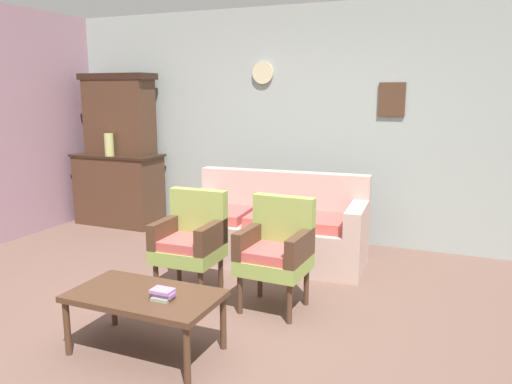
{
  "coord_description": "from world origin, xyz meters",
  "views": [
    {
      "loc": [
        1.72,
        -3.07,
        1.74
      ],
      "look_at": [
        -0.02,
        1.01,
        0.85
      ],
      "focal_mm": 35.48,
      "sensor_mm": 36.0,
      "label": 1
    }
  ],
  "objects_px": {
    "side_cabinet": "(119,189)",
    "floral_couch": "(276,230)",
    "armchair_by_doorway": "(191,238)",
    "coffee_table": "(145,299)",
    "armchair_row_middle": "(276,248)",
    "vase_on_cabinet": "(109,145)",
    "book_stack_on_table": "(162,294)"
  },
  "relations": [
    {
      "from": "floral_couch",
      "to": "armchair_by_doorway",
      "type": "bearing_deg",
      "value": -107.5
    },
    {
      "from": "armchair_by_doorway",
      "to": "armchair_row_middle",
      "type": "bearing_deg",
      "value": 1.99
    },
    {
      "from": "armchair_row_middle",
      "to": "coffee_table",
      "type": "distance_m",
      "value": 1.17
    },
    {
      "from": "coffee_table",
      "to": "armchair_by_doorway",
      "type": "bearing_deg",
      "value": 102.75
    },
    {
      "from": "vase_on_cabinet",
      "to": "armchair_row_middle",
      "type": "bearing_deg",
      "value": -27.87
    },
    {
      "from": "armchair_row_middle",
      "to": "vase_on_cabinet",
      "type": "bearing_deg",
      "value": 152.13
    },
    {
      "from": "vase_on_cabinet",
      "to": "armchair_row_middle",
      "type": "xyz_separation_m",
      "value": [
        2.84,
        -1.5,
        -0.57
      ]
    },
    {
      "from": "armchair_row_middle",
      "to": "coffee_table",
      "type": "xyz_separation_m",
      "value": [
        -0.55,
        -1.02,
        -0.12
      ]
    },
    {
      "from": "coffee_table",
      "to": "armchair_row_middle",
      "type": "bearing_deg",
      "value": 61.86
    },
    {
      "from": "side_cabinet",
      "to": "floral_couch",
      "type": "distance_m",
      "value": 2.52
    },
    {
      "from": "armchair_by_doorway",
      "to": "book_stack_on_table",
      "type": "distance_m",
      "value": 1.11
    },
    {
      "from": "side_cabinet",
      "to": "armchair_by_doorway",
      "type": "xyz_separation_m",
      "value": [
        2.09,
        -1.71,
        0.03
      ]
    },
    {
      "from": "vase_on_cabinet",
      "to": "book_stack_on_table",
      "type": "bearing_deg",
      "value": -46.23
    },
    {
      "from": "armchair_by_doorway",
      "to": "coffee_table",
      "type": "xyz_separation_m",
      "value": [
        0.23,
        -1.0,
        -0.12
      ]
    },
    {
      "from": "armchair_by_doorway",
      "to": "coffee_table",
      "type": "relative_size",
      "value": 0.9
    },
    {
      "from": "coffee_table",
      "to": "vase_on_cabinet",
      "type": "bearing_deg",
      "value": 132.2
    },
    {
      "from": "side_cabinet",
      "to": "armchair_by_doorway",
      "type": "relative_size",
      "value": 1.28
    },
    {
      "from": "side_cabinet",
      "to": "vase_on_cabinet",
      "type": "relative_size",
      "value": 4.06
    },
    {
      "from": "vase_on_cabinet",
      "to": "floral_couch",
      "type": "xyz_separation_m",
      "value": [
        2.42,
        -0.41,
        -0.75
      ]
    },
    {
      "from": "vase_on_cabinet",
      "to": "armchair_by_doorway",
      "type": "xyz_separation_m",
      "value": [
        2.06,
        -1.53,
        -0.57
      ]
    },
    {
      "from": "coffee_table",
      "to": "side_cabinet",
      "type": "bearing_deg",
      "value": 130.54
    },
    {
      "from": "armchair_row_middle",
      "to": "coffee_table",
      "type": "relative_size",
      "value": 0.9
    },
    {
      "from": "side_cabinet",
      "to": "floral_couch",
      "type": "xyz_separation_m",
      "value": [
        2.44,
        -0.59,
        -0.14
      ]
    },
    {
      "from": "vase_on_cabinet",
      "to": "coffee_table",
      "type": "relative_size",
      "value": 0.28
    },
    {
      "from": "side_cabinet",
      "to": "floral_couch",
      "type": "height_order",
      "value": "side_cabinet"
    },
    {
      "from": "vase_on_cabinet",
      "to": "book_stack_on_table",
      "type": "distance_m",
      "value": 3.6
    },
    {
      "from": "vase_on_cabinet",
      "to": "armchair_row_middle",
      "type": "height_order",
      "value": "vase_on_cabinet"
    },
    {
      "from": "book_stack_on_table",
      "to": "armchair_row_middle",
      "type": "bearing_deg",
      "value": 70.25
    },
    {
      "from": "vase_on_cabinet",
      "to": "book_stack_on_table",
      "type": "xyz_separation_m",
      "value": [
        2.46,
        -2.56,
        -0.62
      ]
    },
    {
      "from": "floral_couch",
      "to": "book_stack_on_table",
      "type": "height_order",
      "value": "floral_couch"
    },
    {
      "from": "coffee_table",
      "to": "book_stack_on_table",
      "type": "height_order",
      "value": "book_stack_on_table"
    },
    {
      "from": "floral_couch",
      "to": "book_stack_on_table",
      "type": "distance_m",
      "value": 2.16
    }
  ]
}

